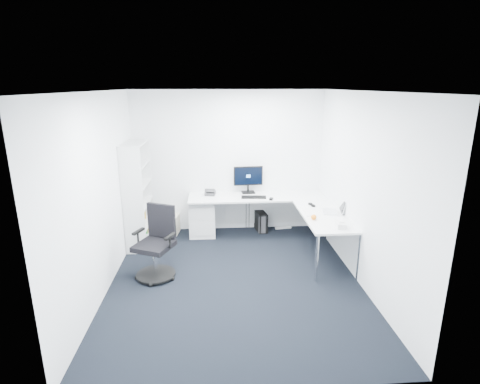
{
  "coord_description": "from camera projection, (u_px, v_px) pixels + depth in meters",
  "views": [
    {
      "loc": [
        -0.27,
        -4.95,
        2.78
      ],
      "look_at": [
        0.15,
        1.05,
        1.05
      ],
      "focal_mm": 28.0,
      "sensor_mm": 36.0,
      "label": 1
    }
  ],
  "objects": [
    {
      "name": "headphones",
      "position": [
        312.0,
        204.0,
        6.47
      ],
      "size": [
        0.14,
        0.19,
        0.05
      ],
      "primitive_type": null,
      "rotation": [
        0.0,
        0.0,
        0.22
      ],
      "color": "black",
      "rests_on": "l_desk"
    },
    {
      "name": "black_pc_tower",
      "position": [
        261.0,
        221.0,
        7.36
      ],
      "size": [
        0.23,
        0.41,
        0.38
      ],
      "primitive_type": "cube",
      "rotation": [
        0.0,
        0.0,
        0.17
      ],
      "color": "black",
      "rests_on": "ground"
    },
    {
      "name": "black_keyboard",
      "position": [
        254.0,
        197.0,
        6.92
      ],
      "size": [
        0.47,
        0.2,
        0.02
      ],
      "primitive_type": "cube",
      "rotation": [
        0.0,
        0.0,
        -0.09
      ],
      "color": "black",
      "rests_on": "l_desk"
    },
    {
      "name": "white_keyboard",
      "position": [
        308.0,
        212.0,
        6.13
      ],
      "size": [
        0.14,
        0.42,
        0.01
      ],
      "primitive_type": "cube",
      "rotation": [
        0.0,
        0.0,
        -0.05
      ],
      "color": "silver",
      "rests_on": "l_desk"
    },
    {
      "name": "drawer_pedestal",
      "position": [
        202.0,
        215.0,
        7.16
      ],
      "size": [
        0.48,
        0.6,
        0.74
      ],
      "primitive_type": "cube",
      "color": "silver",
      "rests_on": "ground"
    },
    {
      "name": "beige_pc_tower",
      "position": [
        174.0,
        225.0,
        7.21
      ],
      "size": [
        0.22,
        0.4,
        0.36
      ],
      "primitive_type": "cube",
      "rotation": [
        0.0,
        0.0,
        -0.14
      ],
      "color": "beige",
      "rests_on": "ground"
    },
    {
      "name": "wall_left",
      "position": [
        101.0,
        195.0,
        5.04
      ],
      "size": [
        0.02,
        4.2,
        2.7
      ],
      "primitive_type": "cube",
      "color": "white",
      "rests_on": "ground"
    },
    {
      "name": "desk_phone",
      "position": [
        210.0,
        192.0,
        7.08
      ],
      "size": [
        0.21,
        0.21,
        0.13
      ],
      "primitive_type": null,
      "rotation": [
        0.0,
        0.0,
        -0.16
      ],
      "color": "#2F2E31",
      "rests_on": "l_desk"
    },
    {
      "name": "tissue_box",
      "position": [
        340.0,
        225.0,
        5.47
      ],
      "size": [
        0.14,
        0.24,
        0.08
      ],
      "primitive_type": "cube",
      "rotation": [
        0.0,
        0.0,
        -0.1
      ],
      "color": "silver",
      "rests_on": "l_desk"
    },
    {
      "name": "task_chair",
      "position": [
        154.0,
        244.0,
        5.46
      ],
      "size": [
        0.8,
        0.8,
        1.08
      ],
      "primitive_type": null,
      "rotation": [
        0.0,
        0.0,
        -0.42
      ],
      "color": "black",
      "rests_on": "ground"
    },
    {
      "name": "bookshelf",
      "position": [
        138.0,
        195.0,
        6.56
      ],
      "size": [
        0.36,
        0.92,
        1.84
      ],
      "primitive_type": null,
      "color": "silver",
      "rests_on": "ground"
    },
    {
      "name": "wall_front",
      "position": [
        248.0,
        261.0,
        3.15
      ],
      "size": [
        3.6,
        0.02,
        2.7
      ],
      "primitive_type": "cube",
      "color": "white",
      "rests_on": "ground"
    },
    {
      "name": "l_desk",
      "position": [
        261.0,
        221.0,
        6.81
      ],
      "size": [
        2.62,
        1.47,
        0.77
      ],
      "primitive_type": null,
      "color": "silver",
      "rests_on": "ground"
    },
    {
      "name": "laptop",
      "position": [
        330.0,
        205.0,
        6.1
      ],
      "size": [
        0.39,
        0.38,
        0.23
      ],
      "primitive_type": null,
      "rotation": [
        0.0,
        0.0,
        -0.19
      ],
      "color": "silver",
      "rests_on": "l_desk"
    },
    {
      "name": "mouse",
      "position": [
        271.0,
        199.0,
        6.79
      ],
      "size": [
        0.09,
        0.11,
        0.03
      ],
      "primitive_type": "cube",
      "rotation": [
        0.0,
        0.0,
        -0.34
      ],
      "color": "black",
      "rests_on": "l_desk"
    },
    {
      "name": "wall_back",
      "position": [
        228.0,
        162.0,
        7.17
      ],
      "size": [
        3.6,
        0.02,
        2.7
      ],
      "primitive_type": "cube",
      "color": "white",
      "rests_on": "ground"
    },
    {
      "name": "orange_fruit",
      "position": [
        314.0,
        217.0,
        5.77
      ],
      "size": [
        0.09,
        0.09,
        0.09
      ],
      "primitive_type": "sphere",
      "color": "orange",
      "rests_on": "l_desk"
    },
    {
      "name": "wall_right",
      "position": [
        362.0,
        190.0,
        5.28
      ],
      "size": [
        0.02,
        4.2,
        2.7
      ],
      "primitive_type": "cube",
      "color": "white",
      "rests_on": "ground"
    },
    {
      "name": "monitor",
      "position": [
        248.0,
        179.0,
        7.16
      ],
      "size": [
        0.57,
        0.22,
        0.54
      ],
      "primitive_type": null,
      "rotation": [
        0.0,
        0.0,
        0.07
      ],
      "color": "black",
      "rests_on": "l_desk"
    },
    {
      "name": "power_strip",
      "position": [
        283.0,
        228.0,
        7.5
      ],
      "size": [
        0.33,
        0.1,
        0.04
      ],
      "primitive_type": "cube",
      "rotation": [
        0.0,
        0.0,
        0.12
      ],
      "color": "silver",
      "rests_on": "ground"
    },
    {
      "name": "ceiling",
      "position": [
        234.0,
        91.0,
        4.79
      ],
      "size": [
        4.2,
        4.2,
        0.0
      ],
      "primitive_type": "plane",
      "color": "white"
    },
    {
      "name": "ground",
      "position": [
        235.0,
        280.0,
        5.53
      ],
      "size": [
        4.2,
        4.2,
        0.0
      ],
      "primitive_type": "plane",
      "color": "black"
    }
  ]
}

